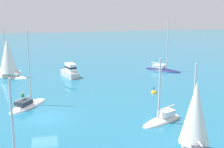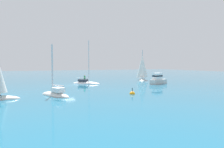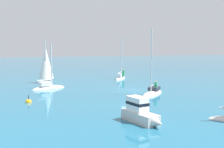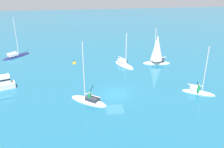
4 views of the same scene
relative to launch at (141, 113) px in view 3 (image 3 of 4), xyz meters
name	(u,v)px [view 3 (image 3 of 4)]	position (x,y,z in m)	size (l,w,h in m)	color
ground_plane	(132,90)	(3.75, 16.28, -0.81)	(160.00, 160.00, 0.00)	#1E607F
launch	(141,113)	(0.00, 0.00, 0.00)	(2.59, 4.73, 2.06)	silver
sailboat	(153,93)	(5.36, 12.54, -0.67)	(4.61, 5.31, 8.50)	white
sloop	(46,67)	(-7.27, 25.64, 1.60)	(2.50, 5.11, 7.08)	silver
sloop_1	(48,88)	(-7.09, 19.50, -0.65)	(4.99, 3.59, 6.55)	silver
sailboat_1	(121,78)	(5.01, 28.00, -0.60)	(3.09, 4.41, 7.39)	silver
channel_buoy	(29,102)	(-9.34, 10.50, -0.80)	(0.69, 0.69, 1.12)	orange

